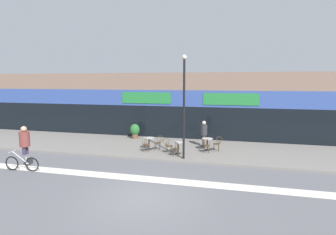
{
  "coord_description": "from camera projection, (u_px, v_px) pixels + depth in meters",
  "views": [
    {
      "loc": [
        3.12,
        -8.94,
        4.39
      ],
      "look_at": [
        -0.55,
        6.39,
        2.19
      ],
      "focal_mm": 28.0,
      "sensor_mm": 36.0,
      "label": 1
    }
  ],
  "objects": [
    {
      "name": "bike_lane_stripe",
      "position": [
        156.0,
        180.0,
        11.72
      ],
      "size": [
        36.0,
        0.7,
        0.01
      ],
      "primitive_type": "cube",
      "color": "silver",
      "rests_on": "ground"
    },
    {
      "name": "cafe_chair_1_side",
      "position": [
        168.0,
        145.0,
        15.59
      ],
      "size": [
        0.58,
        0.4,
        0.9
      ],
      "rotation": [
        0.0,
        0.0,
        0.01
      ],
      "color": "#4C3823",
      "rests_on": "sidewalk_slab"
    },
    {
      "name": "ground_plane",
      "position": [
        143.0,
        198.0,
        9.94
      ],
      "size": [
        120.0,
        120.0,
        0.0
      ],
      "primitive_type": "plane",
      "color": "#5B5B60"
    },
    {
      "name": "storefront_facade",
      "position": [
        191.0,
        105.0,
        21.11
      ],
      "size": [
        40.0,
        4.06,
        5.0
      ],
      "color": "#7F6656",
      "rests_on": "ground"
    },
    {
      "name": "cyclist_0",
      "position": [
        24.0,
        145.0,
        12.7
      ],
      "size": [
        1.8,
        0.55,
        2.24
      ],
      "rotation": [
        0.0,
        0.0,
        3.22
      ],
      "color": "black",
      "rests_on": "ground"
    },
    {
      "name": "pedestrian_near_end",
      "position": [
        204.0,
        131.0,
        17.07
      ],
      "size": [
        0.52,
        0.52,
        1.7
      ],
      "rotation": [
        0.0,
        0.0,
        0.21
      ],
      "color": "#4C3D2D",
      "rests_on": "sidewalk_slab"
    },
    {
      "name": "lamp_post",
      "position": [
        184.0,
        100.0,
        14.08
      ],
      "size": [
        0.26,
        0.26,
        5.64
      ],
      "color": "black",
      "rests_on": "sidewalk_slab"
    },
    {
      "name": "cafe_chair_1_near",
      "position": [
        176.0,
        148.0,
        14.84
      ],
      "size": [
        0.44,
        0.59,
        0.9
      ],
      "rotation": [
        0.0,
        0.0,
        1.67
      ],
      "color": "#4C3823",
      "rests_on": "sidewalk_slab"
    },
    {
      "name": "sidewalk_slab",
      "position": [
        179.0,
        149.0,
        16.91
      ],
      "size": [
        40.0,
        5.5,
        0.12
      ],
      "primitive_type": "cube",
      "color": "slate",
      "rests_on": "ground"
    },
    {
      "name": "bistro_table_1",
      "position": [
        178.0,
        145.0,
        15.45
      ],
      "size": [
        0.62,
        0.62,
        0.7
      ],
      "color": "black",
      "rests_on": "sidewalk_slab"
    },
    {
      "name": "cafe_chair_2_side",
      "position": [
        218.0,
        143.0,
        16.07
      ],
      "size": [
        0.6,
        0.44,
        0.9
      ],
      "rotation": [
        0.0,
        0.0,
        3.26
      ],
      "color": "#4C3823",
      "rests_on": "sidewalk_slab"
    },
    {
      "name": "cafe_chair_0_side",
      "position": [
        159.0,
        142.0,
        16.3
      ],
      "size": [
        0.59,
        0.43,
        0.9
      ],
      "rotation": [
        0.0,
        0.0,
        3.23
      ],
      "color": "#4C3823",
      "rests_on": "sidewalk_slab"
    },
    {
      "name": "planter_pot",
      "position": [
        135.0,
        131.0,
        19.58
      ],
      "size": [
        0.72,
        0.72,
        1.09
      ],
      "color": "brown",
      "rests_on": "sidewalk_slab"
    },
    {
      "name": "bistro_table_0",
      "position": [
        149.0,
        141.0,
        16.44
      ],
      "size": [
        0.67,
        0.67,
        0.74
      ],
      "color": "black",
      "rests_on": "sidewalk_slab"
    },
    {
      "name": "cafe_chair_0_near",
      "position": [
        146.0,
        144.0,
        15.84
      ],
      "size": [
        0.41,
        0.58,
        0.9
      ],
      "rotation": [
        0.0,
        0.0,
        1.59
      ],
      "color": "#4C3823",
      "rests_on": "sidewalk_slab"
    },
    {
      "name": "cafe_chair_2_near",
      "position": [
        207.0,
        144.0,
        15.6
      ],
      "size": [
        0.44,
        0.59,
        0.9
      ],
      "rotation": [
        0.0,
        0.0,
        1.66
      ],
      "color": "#4C3823",
      "rests_on": "sidewalk_slab"
    },
    {
      "name": "bistro_table_2",
      "position": [
        207.0,
        142.0,
        16.2
      ],
      "size": [
        0.68,
        0.68,
        0.75
      ],
      "color": "black",
      "rests_on": "sidewalk_slab"
    }
  ]
}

